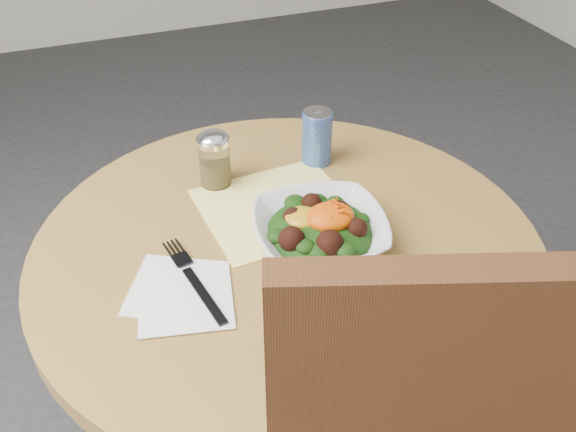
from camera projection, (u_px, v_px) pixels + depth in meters
name	position (u px, v px, depth m)	size (l,w,h in m)	color
table	(287.00, 320.00, 1.25)	(0.90, 0.90, 0.75)	black
cloth_napkin	(277.00, 208.00, 1.21)	(0.27, 0.25, 0.00)	yellow
paper_napkins	(181.00, 294.00, 1.02)	(0.20, 0.22, 0.00)	white
salad_bowl	(320.00, 230.00, 1.10)	(0.26, 0.26, 0.09)	silver
fork	(192.00, 277.00, 1.05)	(0.06, 0.23, 0.00)	black
spice_shaker	(214.00, 159.00, 1.24)	(0.06, 0.06, 0.12)	silver
beverage_can	(317.00, 137.00, 1.30)	(0.06, 0.06, 0.12)	navy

